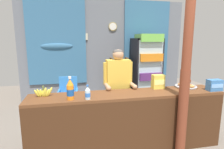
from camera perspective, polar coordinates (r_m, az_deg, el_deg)
ground_plane at (r=3.93m, az=2.79°, el=-15.28°), size 8.06×8.06×0.00m
back_wall_curtained at (r=5.40m, az=-2.42°, el=7.65°), size 4.65×0.22×2.79m
stall_counter at (r=2.90m, az=5.35°, el=-12.96°), size 2.96×0.51×0.91m
timber_post at (r=2.81m, az=21.47°, el=0.24°), size 0.16×0.14×2.60m
drink_fridge at (r=5.25m, az=10.44°, el=2.90°), size 0.73×0.74×1.86m
bottle_shelf_rack at (r=5.26m, az=2.12°, el=-1.20°), size 0.48×0.28×1.22m
plastic_lawn_chair at (r=4.47m, az=-13.21°, el=-5.53°), size 0.47×0.47×0.86m
shopkeeper at (r=3.28m, az=1.85°, el=-2.38°), size 0.52×0.42×1.55m
soda_bottle_orange_soda at (r=2.60m, az=-12.61°, el=-4.56°), size 0.10×0.10×0.32m
soda_bottle_water at (r=2.58m, az=-7.43°, el=-5.65°), size 0.08×0.08×0.20m
snack_box_biscuit at (r=3.40m, az=28.73°, el=-2.85°), size 0.23×0.13×0.18m
snack_box_instant_noodle at (r=3.20m, az=13.86°, el=-2.12°), size 0.20×0.12×0.23m
pastry_tray at (r=3.44m, az=21.55°, el=-3.30°), size 0.36×0.36×0.07m
banana_bunch at (r=2.86m, az=-20.08°, el=-5.17°), size 0.28×0.06×0.16m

